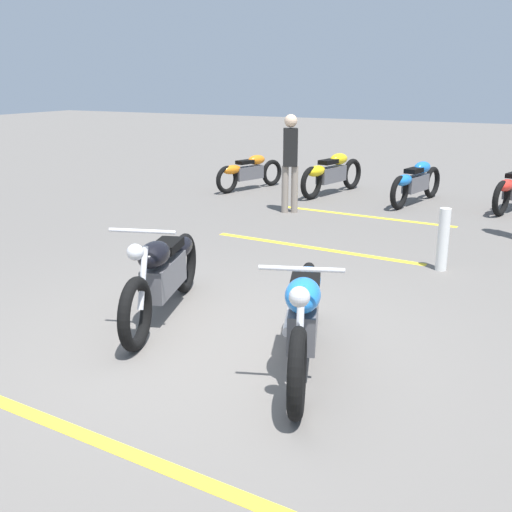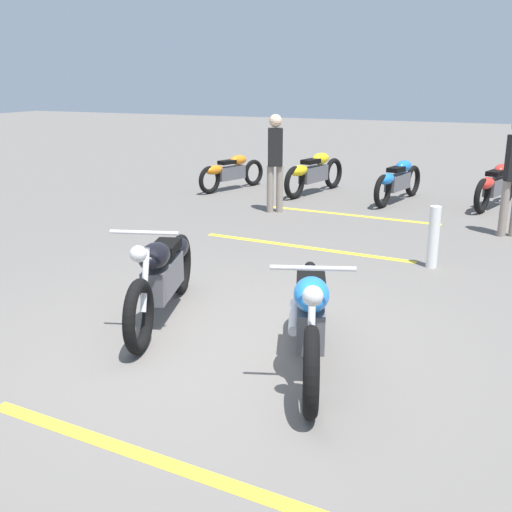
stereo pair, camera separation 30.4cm
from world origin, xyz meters
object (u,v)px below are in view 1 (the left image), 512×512
(bollard_post, at_px, (443,240))
(motorcycle_dark_foreground, at_px, (164,272))
(motorcycle_bright_foreground, at_px, (304,313))
(bystander_secondary, at_px, (290,159))
(motorcycle_row_center, at_px, (415,182))
(motorcycle_row_right, at_px, (331,173))
(motorcycle_row_far_right, at_px, (248,171))

(bollard_post, bearing_deg, motorcycle_dark_foreground, 141.60)
(motorcycle_bright_foreground, bearing_deg, bystander_secondary, -174.53)
(motorcycle_bright_foreground, relative_size, bystander_secondary, 1.24)
(motorcycle_bright_foreground, xyz_separation_m, bystander_secondary, (5.48, 2.54, 0.50))
(bystander_secondary, bearing_deg, motorcycle_bright_foreground, -3.09)
(motorcycle_row_center, height_order, bollard_post, bollard_post)
(bollard_post, bearing_deg, motorcycle_bright_foreground, 170.40)
(motorcycle_bright_foreground, bearing_deg, bollard_post, 150.98)
(motorcycle_bright_foreground, distance_m, motorcycle_row_right, 7.86)
(motorcycle_row_far_right, relative_size, bollard_post, 2.34)
(motorcycle_row_center, bearing_deg, bollard_post, -150.77)
(motorcycle_bright_foreground, height_order, motorcycle_row_right, motorcycle_bright_foreground)
(motorcycle_row_far_right, xyz_separation_m, bollard_post, (-3.97, -4.81, 0.00))
(motorcycle_row_far_right, height_order, bystander_secondary, bystander_secondary)
(motorcycle_dark_foreground, relative_size, motorcycle_row_right, 1.01)
(motorcycle_row_center, bearing_deg, motorcycle_row_far_right, 103.36)
(motorcycle_row_right, distance_m, bystander_secondary, 2.04)
(motorcycle_dark_foreground, height_order, motorcycle_row_right, motorcycle_dark_foreground)
(motorcycle_dark_foreground, distance_m, bystander_secondary, 5.18)
(motorcycle_row_far_right, bearing_deg, bystander_secondary, -116.13)
(motorcycle_row_center, distance_m, bollard_post, 4.25)
(motorcycle_bright_foreground, bearing_deg, motorcycle_row_right, 179.05)
(motorcycle_row_far_right, distance_m, bystander_secondary, 2.48)
(bystander_secondary, bearing_deg, motorcycle_dark_foreground, -18.40)
(motorcycle_dark_foreground, bearing_deg, motorcycle_row_center, 154.88)
(motorcycle_row_center, distance_m, bystander_secondary, 2.61)
(motorcycle_row_center, bearing_deg, motorcycle_dark_foreground, -176.09)
(motorcycle_bright_foreground, xyz_separation_m, motorcycle_row_far_right, (7.18, 4.26, -0.07))
(motorcycle_row_right, xyz_separation_m, bollard_post, (-4.24, -3.03, -0.05))
(motorcycle_dark_foreground, relative_size, motorcycle_row_far_right, 1.17)
(motorcycle_row_center, bearing_deg, motorcycle_row_right, 95.90)
(bystander_secondary, xyz_separation_m, bollard_post, (-2.27, -3.09, -0.57))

